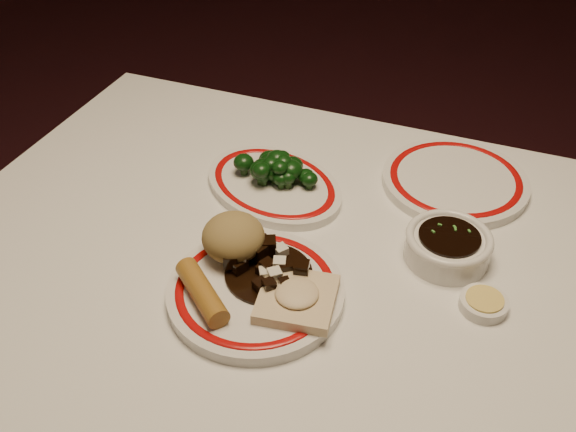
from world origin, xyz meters
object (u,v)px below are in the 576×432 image
Objects in this scene: main_plate at (256,291)px; spring_roll at (202,292)px; dining_table at (319,326)px; stirfry_heap at (266,266)px; broccoli_pile at (275,168)px; soy_bowl at (447,247)px; rice_mound at (233,237)px; broccoli_plate at (274,185)px; fried_wonton at (297,297)px.

spring_roll reaches higher than main_plate.
dining_table is at bearing 38.24° from main_plate.
broccoli_pile is (-0.07, 0.21, 0.01)m from stirfry_heap.
stirfry_heap is 1.02× the size of soy_bowl.
spring_roll is at bearing -125.63° from stirfry_heap.
stirfry_heap is (0.06, -0.02, -0.02)m from rice_mound.
stirfry_heap is 0.41× the size of broccoli_plate.
dining_table is 4.28× the size of main_plate.
stirfry_heap reaches higher than main_plate.
stirfry_heap is at bearing 87.06° from main_plate.
broccoli_plate is (-0.13, 0.24, -0.02)m from fried_wonton.
soy_bowl reaches higher than main_plate.
fried_wonton is 0.07m from stirfry_heap.
soy_bowl reaches higher than broccoli_plate.
spring_roll is 0.90× the size of stirfry_heap.
broccoli_pile is at bearing 117.91° from fried_wonton.
rice_mound is at bearing -85.51° from broccoli_pile.
spring_roll is at bearing -161.24° from fried_wonton.
fried_wonton is at bearing -6.47° from main_plate.
main_plate is at bearing -142.74° from soy_bowl.
main_plate is 3.16× the size of rice_mound.
spring_roll is 0.29m from broccoli_pile.
broccoli_pile is at bearing 106.03° from main_plate.
dining_table is at bearing -11.00° from spring_roll.
fried_wonton is 0.90× the size of stirfry_heap.
dining_table is 10.81× the size of spring_roll.
dining_table is at bearing 3.71° from rice_mound.
dining_table is 9.88× the size of soy_bowl.
broccoli_plate is (-0.14, 0.18, 0.10)m from dining_table.
dining_table is 0.19m from rice_mound.
stirfry_heap is (0.00, 0.03, 0.02)m from main_plate.
fried_wonton reaches higher than main_plate.
fried_wonton is at bearing -62.09° from broccoli_pile.
fried_wonton is at bearing -32.96° from stirfry_heap.
fried_wonton is 0.24m from soy_bowl.
broccoli_pile is at bearing 94.49° from rice_mound.
broccoli_pile is (-0.07, 0.24, 0.03)m from main_plate.
dining_table is at bearing -51.04° from broccoli_plate.
broccoli_pile is (-0.02, 0.19, -0.01)m from rice_mound.
fried_wonton reaches higher than dining_table.
soy_bowl is (0.22, 0.14, -0.01)m from stirfry_heap.
rice_mound is 0.72× the size of stirfry_heap.
broccoli_plate is at bearing 128.96° from dining_table.
rice_mound is 0.73× the size of soy_bowl.
dining_table is 9.72× the size of stirfry_heap.
soy_bowl reaches higher than dining_table.
broccoli_plate is at bearing 106.56° from main_plate.
broccoli_plate is at bearing 94.82° from rice_mound.
broccoli_pile is at bearing 166.84° from soy_bowl.
main_plate is 2.31× the size of soy_bowl.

